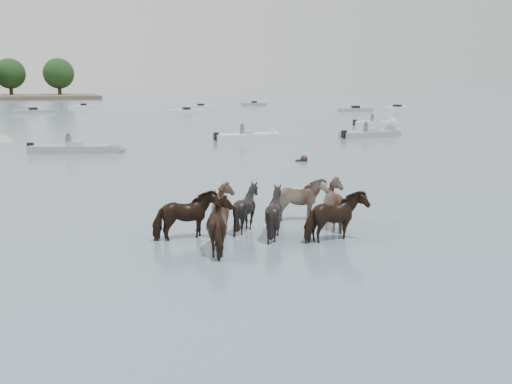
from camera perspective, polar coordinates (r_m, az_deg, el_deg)
name	(u,v)px	position (r m, az deg, el deg)	size (l,w,h in m)	color
ground	(242,250)	(15.58, -1.42, -5.79)	(400.00, 400.00, 0.00)	slate
pony_herd	(269,213)	(16.99, 1.31, -2.10)	(6.76, 3.89, 1.62)	black
swimming_pony	(303,159)	(32.82, 4.76, 3.27)	(0.72, 0.44, 0.44)	black
motorboat_b	(88,149)	(38.34, -16.49, 4.16)	(6.33, 3.45, 1.92)	gray
motorboat_c	(256,137)	(45.17, 0.02, 5.59)	(5.70, 1.60, 1.92)	silver
motorboat_d	(377,134)	(48.57, 12.06, 5.73)	(5.95, 2.31, 1.92)	gray
motorboat_e	(382,124)	(60.59, 12.55, 6.71)	(5.05, 2.98, 1.92)	silver
distant_flotilla	(71,111)	(88.41, -18.10, 7.73)	(105.82, 27.77, 0.93)	gray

